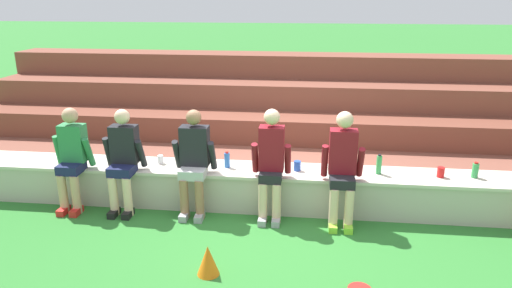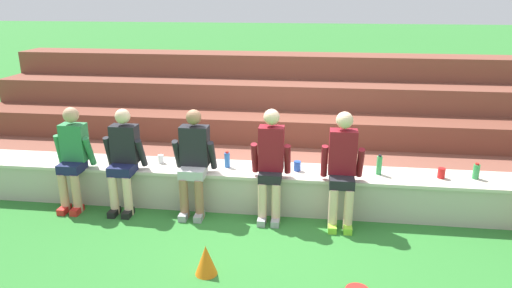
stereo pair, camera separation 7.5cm
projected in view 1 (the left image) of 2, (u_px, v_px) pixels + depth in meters
name	position (u px, v px, depth m)	size (l,w,h in m)	color
ground_plane	(269.00, 216.00, 6.01)	(80.00, 80.00, 0.00)	#2D752D
stone_seating_wall	(271.00, 187.00, 6.20)	(8.61, 0.63, 0.52)	#B7AF9E
brick_bleachers	(283.00, 117.00, 8.34)	(10.39, 2.91, 1.64)	brown
person_far_left	(72.00, 157.00, 6.05)	(0.50, 0.51, 1.34)	tan
person_left_of_center	(123.00, 158.00, 5.99)	(0.52, 0.52, 1.33)	beige
person_center	(194.00, 160.00, 5.90)	(0.54, 0.51, 1.35)	#996B4C
person_right_of_center	(271.00, 162.00, 5.75)	(0.49, 0.46, 1.40)	beige
person_far_right	(343.00, 166.00, 5.64)	(0.51, 0.52, 1.40)	beige
water_bottle_near_right	(379.00, 165.00, 5.95)	(0.07, 0.07, 0.26)	green
water_bottle_mid_right	(227.00, 160.00, 6.18)	(0.07, 0.07, 0.22)	blue
water_bottle_mid_left	(475.00, 170.00, 5.84)	(0.08, 0.08, 0.21)	green
plastic_cup_right_end	(297.00, 166.00, 6.08)	(0.09, 0.09, 0.13)	blue
plastic_cup_left_end	(161.00, 159.00, 6.33)	(0.08, 0.08, 0.11)	white
plastic_cup_middle	(441.00, 172.00, 5.86)	(0.09, 0.09, 0.13)	red
sports_cone	(208.00, 260.00, 4.72)	(0.23, 0.23, 0.32)	orange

